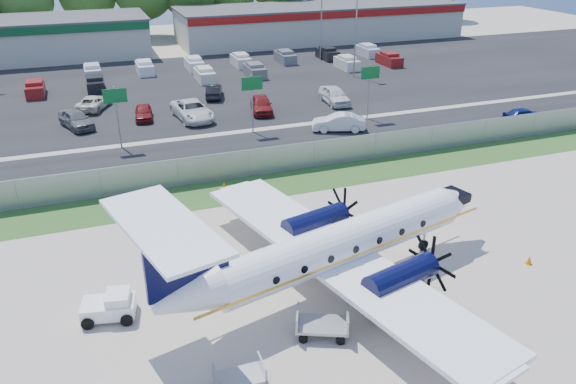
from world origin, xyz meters
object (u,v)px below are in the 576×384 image
object	(u,v)px
baggage_cart_far	(322,324)
aircraft	(337,245)
baggage_cart_near	(240,377)
pushback_tug	(111,306)

from	to	relation	value
baggage_cart_far	aircraft	bearing A→B (deg)	56.17
aircraft	baggage_cart_near	distance (m)	8.09
pushback_tug	baggage_cart_far	size ratio (longest dim) A/B	0.98
pushback_tug	baggage_cart_far	world-z (taller)	pushback_tug
aircraft	pushback_tug	xyz separation A→B (m)	(-10.52, 1.31, -1.75)
aircraft	baggage_cart_far	size ratio (longest dim) A/B	7.65
baggage_cart_near	baggage_cart_far	bearing A→B (deg)	22.37
aircraft	baggage_cart_far	bearing A→B (deg)	-123.83
pushback_tug	baggage_cart_far	bearing A→B (deg)	-27.46
aircraft	pushback_tug	size ratio (longest dim) A/B	7.80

